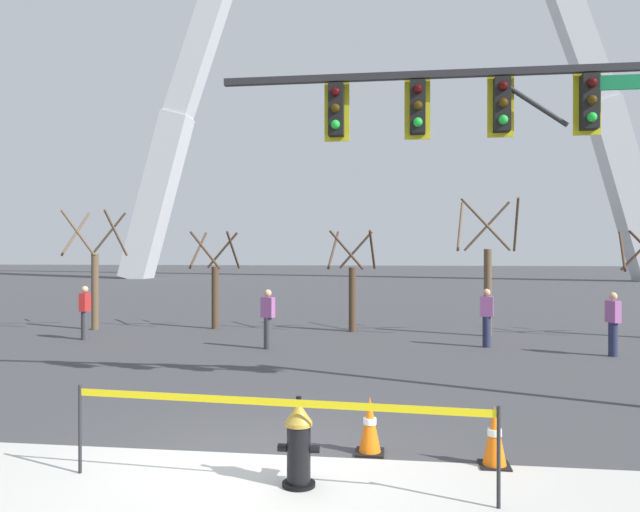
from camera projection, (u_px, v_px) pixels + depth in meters
ground_plane at (248, 462)px, 7.31m from camera, size 240.00×240.00×0.00m
fire_hydrant at (299, 444)px, 6.55m from camera, size 0.46×0.48×0.99m
caution_tape_barrier at (274, 426)px, 6.45m from camera, size 4.69×0.39×1.03m
traffic_cone_by_hydrant at (494, 437)px, 7.16m from camera, size 0.36×0.36×0.73m
traffic_cone_mid_sidewalk at (370, 425)px, 7.63m from camera, size 0.36×0.36×0.73m
traffic_signal_gantry at (528, 143)px, 10.00m from camera, size 7.82×0.44×6.00m
monument_arch at (380, 51)px, 57.89m from camera, size 52.55×2.74×50.67m
tree_far_left at (95, 277)px, 20.03m from camera, size 1.84×1.85×3.98m
tree_left_mid at (215, 286)px, 20.31m from camera, size 1.54×1.55×3.30m
tree_center_left at (352, 287)px, 19.55m from camera, size 1.54×1.55×3.30m
tree_center_right at (488, 275)px, 18.51m from camera, size 1.95×1.96×4.22m
pedestrian_walking_left at (487, 317)px, 16.28m from camera, size 0.38×0.27×1.59m
pedestrian_standing_center at (85, 312)px, 17.72m from camera, size 0.22×0.34×1.59m
pedestrian_walking_right at (613, 323)px, 14.84m from camera, size 0.32×0.39×1.59m
pedestrian_near_trees at (268, 318)px, 16.00m from camera, size 0.38×0.29×1.59m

